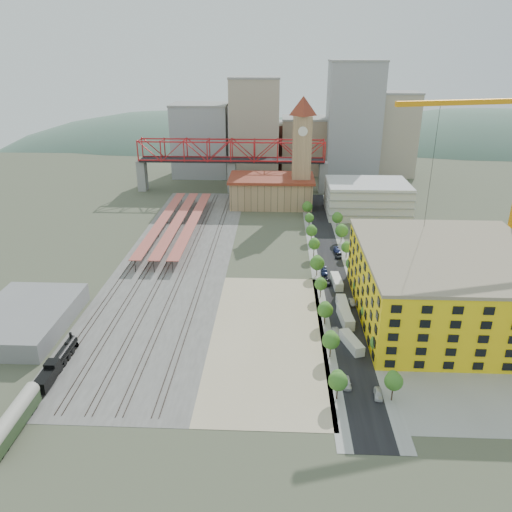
{
  "coord_description": "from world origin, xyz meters",
  "views": [
    {
      "loc": [
        -2.22,
        -138.08,
        65.53
      ],
      "look_at": [
        -8.17,
        -3.91,
        10.0
      ],
      "focal_mm": 35.0,
      "sensor_mm": 36.0,
      "label": 1
    }
  ],
  "objects_px": {
    "construction_building": "(447,285)",
    "site_trailer_b": "(345,317)",
    "site_trailer_d": "(337,281)",
    "site_trailer_a": "(352,343)",
    "coach": "(13,420)",
    "site_trailer_c": "(343,306)",
    "locomotive": "(59,361)",
    "car_0": "(347,383)",
    "clock_tower": "(302,142)"
  },
  "relations": [
    {
      "from": "site_trailer_b",
      "to": "site_trailer_c",
      "type": "xyz_separation_m",
      "value": [
        0.0,
        5.72,
        -0.06
      ]
    },
    {
      "from": "clock_tower",
      "to": "car_0",
      "type": "height_order",
      "value": "clock_tower"
    },
    {
      "from": "coach",
      "to": "site_trailer_b",
      "type": "bearing_deg",
      "value": 33.6
    },
    {
      "from": "clock_tower",
      "to": "coach",
      "type": "relative_size",
      "value": 3.13
    },
    {
      "from": "site_trailer_c",
      "to": "site_trailer_d",
      "type": "xyz_separation_m",
      "value": [
        0.0,
        15.89,
        -0.07
      ]
    },
    {
      "from": "construction_building",
      "to": "site_trailer_c",
      "type": "relative_size",
      "value": 5.13
    },
    {
      "from": "coach",
      "to": "site_trailer_b",
      "type": "distance_m",
      "value": 79.25
    },
    {
      "from": "site_trailer_b",
      "to": "site_trailer_d",
      "type": "distance_m",
      "value": 21.61
    },
    {
      "from": "clock_tower",
      "to": "locomotive",
      "type": "xyz_separation_m",
      "value": [
        -58.0,
        -127.21,
        -26.84
      ]
    },
    {
      "from": "site_trailer_a",
      "to": "coach",
      "type": "bearing_deg",
      "value": -172.18
    },
    {
      "from": "site_trailer_b",
      "to": "site_trailer_a",
      "type": "bearing_deg",
      "value": -95.25
    },
    {
      "from": "coach",
      "to": "car_0",
      "type": "relative_size",
      "value": 3.75
    },
    {
      "from": "locomotive",
      "to": "car_0",
      "type": "distance_m",
      "value": 63.1
    },
    {
      "from": "construction_building",
      "to": "site_trailer_c",
      "type": "xyz_separation_m",
      "value": [
        -26.0,
        2.35,
        -8.06
      ]
    },
    {
      "from": "coach",
      "to": "site_trailer_b",
      "type": "xyz_separation_m",
      "value": [
        66.0,
        43.85,
        -1.36
      ]
    },
    {
      "from": "clock_tower",
      "to": "site_trailer_d",
      "type": "relative_size",
      "value": 5.57
    },
    {
      "from": "site_trailer_b",
      "to": "construction_building",
      "type": "bearing_deg",
      "value": 2.13
    },
    {
      "from": "site_trailer_d",
      "to": "car_0",
      "type": "height_order",
      "value": "site_trailer_d"
    },
    {
      "from": "clock_tower",
      "to": "construction_building",
      "type": "bearing_deg",
      "value": -71.22
    },
    {
      "from": "site_trailer_c",
      "to": "site_trailer_a",
      "type": "bearing_deg",
      "value": -91.5
    },
    {
      "from": "construction_building",
      "to": "car_0",
      "type": "relative_size",
      "value": 11.42
    },
    {
      "from": "site_trailer_c",
      "to": "site_trailer_d",
      "type": "height_order",
      "value": "site_trailer_c"
    },
    {
      "from": "clock_tower",
      "to": "locomotive",
      "type": "bearing_deg",
      "value": -114.51
    },
    {
      "from": "site_trailer_a",
      "to": "car_0",
      "type": "xyz_separation_m",
      "value": [
        -3.0,
        -15.03,
        -0.51
      ]
    },
    {
      "from": "site_trailer_d",
      "to": "coach",
      "type": "bearing_deg",
      "value": -139.13
    },
    {
      "from": "locomotive",
      "to": "site_trailer_b",
      "type": "bearing_deg",
      "value": 19.87
    },
    {
      "from": "site_trailer_a",
      "to": "site_trailer_c",
      "type": "relative_size",
      "value": 0.94
    },
    {
      "from": "construction_building",
      "to": "locomotive",
      "type": "bearing_deg",
      "value": -163.52
    },
    {
      "from": "construction_building",
      "to": "site_trailer_a",
      "type": "height_order",
      "value": "construction_building"
    },
    {
      "from": "locomotive",
      "to": "site_trailer_d",
      "type": "distance_m",
      "value": 80.15
    },
    {
      "from": "construction_building",
      "to": "site_trailer_b",
      "type": "bearing_deg",
      "value": -172.62
    },
    {
      "from": "site_trailer_d",
      "to": "site_trailer_a",
      "type": "bearing_deg",
      "value": -93.9
    },
    {
      "from": "coach",
      "to": "site_trailer_b",
      "type": "relative_size",
      "value": 1.61
    },
    {
      "from": "site_trailer_d",
      "to": "site_trailer_c",
      "type": "bearing_deg",
      "value": -93.9
    },
    {
      "from": "locomotive",
      "to": "site_trailer_d",
      "type": "xyz_separation_m",
      "value": [
        66.0,
        45.46,
        -0.58
      ]
    },
    {
      "from": "locomotive",
      "to": "site_trailer_c",
      "type": "height_order",
      "value": "locomotive"
    },
    {
      "from": "coach",
      "to": "site_trailer_d",
      "type": "xyz_separation_m",
      "value": [
        66.0,
        65.46,
        -1.49
      ]
    },
    {
      "from": "site_trailer_a",
      "to": "car_0",
      "type": "distance_m",
      "value": 15.33
    },
    {
      "from": "car_0",
      "to": "site_trailer_d",
      "type": "bearing_deg",
      "value": 86.63
    },
    {
      "from": "site_trailer_c",
      "to": "locomotive",
      "type": "bearing_deg",
      "value": -157.37
    },
    {
      "from": "clock_tower",
      "to": "locomotive",
      "type": "height_order",
      "value": "clock_tower"
    },
    {
      "from": "clock_tower",
      "to": "site_trailer_d",
      "type": "height_order",
      "value": "clock_tower"
    },
    {
      "from": "site_trailer_b",
      "to": "site_trailer_c",
      "type": "distance_m",
      "value": 5.72
    },
    {
      "from": "construction_building",
      "to": "site_trailer_c",
      "type": "height_order",
      "value": "construction_building"
    },
    {
      "from": "locomotive",
      "to": "coach",
      "type": "xyz_separation_m",
      "value": [
        0.0,
        -20.0,
        0.91
      ]
    },
    {
      "from": "car_0",
      "to": "construction_building",
      "type": "bearing_deg",
      "value": 46.72
    },
    {
      "from": "clock_tower",
      "to": "site_trailer_a",
      "type": "height_order",
      "value": "clock_tower"
    },
    {
      "from": "coach",
      "to": "site_trailer_d",
      "type": "height_order",
      "value": "coach"
    },
    {
      "from": "construction_building",
      "to": "site_trailer_a",
      "type": "relative_size",
      "value": 5.49
    },
    {
      "from": "construction_building",
      "to": "locomotive",
      "type": "distance_m",
      "value": 96.24
    }
  ]
}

